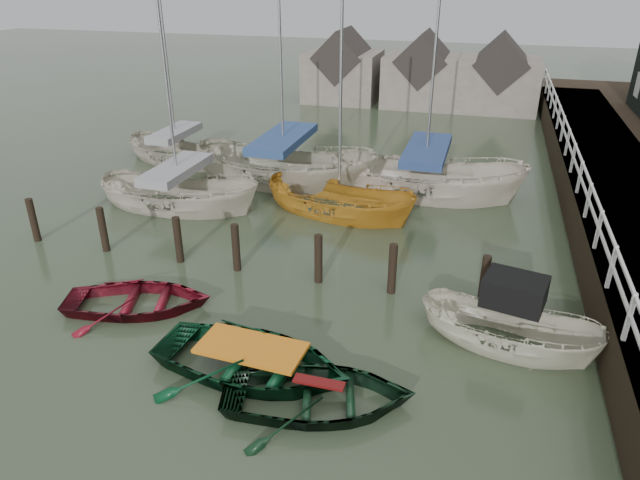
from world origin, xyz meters
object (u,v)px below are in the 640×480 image
(sailboat_a, at_px, (180,205))
(sailboat_e, at_px, (178,160))
(rowboat_green, at_px, (253,372))
(sailboat_d, at_px, (423,192))
(motorboat, at_px, (507,342))
(sailboat_c, at_px, (339,212))
(rowboat_red, at_px, (140,308))
(rowboat_dkgreen, at_px, (319,406))
(sailboat_b, at_px, (284,181))

(sailboat_a, height_order, sailboat_e, sailboat_a)
(rowboat_green, xyz_separation_m, sailboat_d, (2.14, 11.67, 0.06))
(motorboat, height_order, sailboat_c, sailboat_c)
(rowboat_red, xyz_separation_m, motorboat, (8.86, 0.97, 0.10))
(motorboat, distance_m, sailboat_d, 9.64)
(sailboat_c, xyz_separation_m, sailboat_e, (-8.29, 3.60, 0.05))
(rowboat_dkgreen, bearing_deg, sailboat_d, -17.64)
(rowboat_dkgreen, xyz_separation_m, sailboat_a, (-7.67, 8.43, 0.06))
(motorboat, xyz_separation_m, sailboat_d, (-3.01, 9.16, -0.04))
(rowboat_red, distance_m, sailboat_c, 8.09)
(rowboat_green, xyz_separation_m, sailboat_c, (-0.46, 8.94, 0.01))
(rowboat_green, bearing_deg, sailboat_e, 38.12)
(sailboat_d, bearing_deg, motorboat, -157.76)
(motorboat, xyz_separation_m, sailboat_e, (-13.90, 10.04, -0.04))
(sailboat_d, xyz_separation_m, sailboat_e, (-10.89, 0.88, 0.01))
(sailboat_b, relative_size, sailboat_d, 0.91)
(sailboat_c, distance_m, sailboat_d, 3.77)
(sailboat_d, bearing_deg, rowboat_red, 154.07)
(rowboat_red, height_order, rowboat_green, rowboat_green)
(motorboat, bearing_deg, sailboat_b, 56.64)
(sailboat_e, bearing_deg, motorboat, -105.63)
(rowboat_dkgreen, relative_size, sailboat_b, 0.33)
(sailboat_e, bearing_deg, rowboat_dkgreen, -121.44)
(motorboat, relative_size, sailboat_b, 0.38)
(motorboat, bearing_deg, sailboat_c, 53.94)
(motorboat, relative_size, sailboat_c, 0.43)
(sailboat_d, bearing_deg, sailboat_a, 119.09)
(rowboat_dkgreen, distance_m, sailboat_b, 12.97)
(rowboat_red, xyz_separation_m, sailboat_a, (-2.33, 6.32, 0.06))
(sailboat_a, bearing_deg, motorboat, -116.05)
(sailboat_a, xyz_separation_m, sailboat_b, (2.67, 3.54, -0.01))
(motorboat, xyz_separation_m, sailboat_a, (-11.18, 5.35, -0.04))
(sailboat_b, bearing_deg, sailboat_d, -81.52)
(rowboat_dkgreen, distance_m, motorboat, 4.68)
(rowboat_red, xyz_separation_m, sailboat_b, (0.35, 9.85, 0.06))
(sailboat_a, height_order, sailboat_b, sailboat_b)
(sailboat_a, relative_size, sailboat_d, 0.80)
(rowboat_green, xyz_separation_m, motorboat, (5.15, 2.51, 0.10))
(rowboat_dkgreen, distance_m, sailboat_e, 16.73)
(rowboat_dkgreen, xyz_separation_m, sailboat_b, (-4.99, 11.97, 0.06))
(rowboat_dkgreen, relative_size, sailboat_e, 0.38)
(sailboat_b, distance_m, sailboat_c, 3.80)
(rowboat_green, bearing_deg, motorboat, -60.83)
(rowboat_green, xyz_separation_m, sailboat_b, (-3.36, 11.39, 0.06))
(rowboat_dkgreen, relative_size, sailboat_c, 0.37)
(sailboat_c, relative_size, sailboat_d, 0.80)
(sailboat_e, bearing_deg, sailboat_a, -129.72)
(rowboat_dkgreen, bearing_deg, rowboat_green, 55.29)
(rowboat_dkgreen, height_order, sailboat_c, sailboat_c)
(rowboat_dkgreen, bearing_deg, sailboat_b, 7.40)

